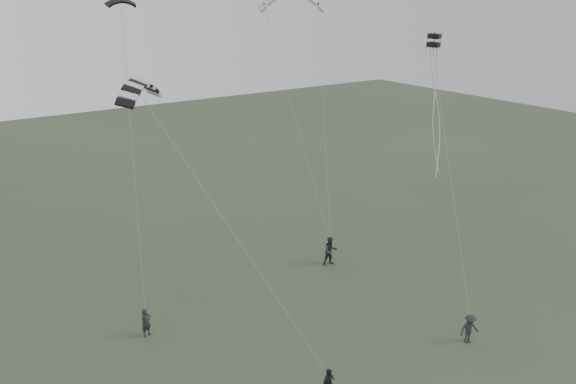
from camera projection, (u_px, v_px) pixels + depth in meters
ground at (323, 361)px, 27.81m from camera, size 140.00×140.00×0.00m
flyer_left at (146, 322)px, 29.67m from camera, size 0.67×0.54×1.60m
flyer_right at (330, 251)px, 37.46m from camera, size 1.11×0.96×1.98m
flyer_center at (328, 384)px, 25.01m from camera, size 0.99×0.66×1.56m
flyer_far at (469, 329)px, 29.08m from camera, size 1.17×0.86×1.62m
kite_dark_small at (121, 1)px, 27.90m from camera, size 1.49×0.66×0.62m
kite_striped at (139, 83)px, 23.61m from camera, size 2.94×2.87×1.36m
kite_box at (434, 40)px, 30.02m from camera, size 0.82×0.84×0.72m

